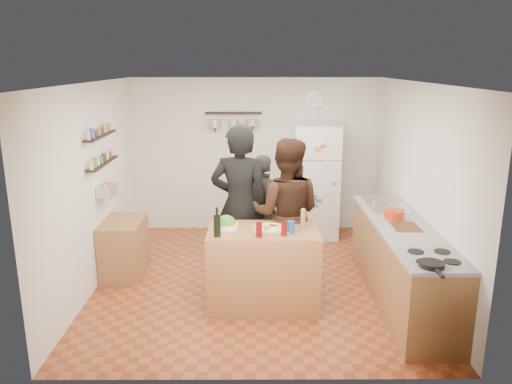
{
  "coord_description": "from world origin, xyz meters",
  "views": [
    {
      "loc": [
        -0.02,
        -5.96,
        2.73
      ],
      "look_at": [
        0.0,
        0.1,
        1.15
      ],
      "focal_mm": 35.0,
      "sensor_mm": 36.0,
      "label": 1
    }
  ],
  "objects_px": {
    "person_left": "(240,206)",
    "red_bowl": "(394,214)",
    "skillet": "(432,264)",
    "salad_bowl": "(226,226)",
    "person_center": "(286,214)",
    "side_table": "(124,247)",
    "wine_bottle": "(217,226)",
    "pepper_mill": "(303,220)",
    "salt_canister": "(291,227)",
    "fridge": "(315,181)",
    "counter_run": "(402,264)",
    "wall_clock": "(315,100)",
    "prep_island": "(263,267)",
    "person_back": "(263,213)"
  },
  "relations": [
    {
      "from": "person_left",
      "to": "red_bowl",
      "type": "xyz_separation_m",
      "value": [
        1.85,
        -0.22,
        -0.04
      ]
    },
    {
      "from": "skillet",
      "to": "red_bowl",
      "type": "height_order",
      "value": "red_bowl"
    },
    {
      "from": "salad_bowl",
      "to": "red_bowl",
      "type": "relative_size",
      "value": 1.13
    },
    {
      "from": "person_center",
      "to": "side_table",
      "type": "height_order",
      "value": "person_center"
    },
    {
      "from": "wine_bottle",
      "to": "person_left",
      "type": "distance_m",
      "value": 0.85
    },
    {
      "from": "pepper_mill",
      "to": "side_table",
      "type": "bearing_deg",
      "value": 159.98
    },
    {
      "from": "side_table",
      "to": "person_left",
      "type": "bearing_deg",
      "value": -10.05
    },
    {
      "from": "salad_bowl",
      "to": "side_table",
      "type": "relative_size",
      "value": 0.34
    },
    {
      "from": "salt_canister",
      "to": "fridge",
      "type": "bearing_deg",
      "value": 77.27
    },
    {
      "from": "person_center",
      "to": "salt_canister",
      "type": "bearing_deg",
      "value": 101.42
    },
    {
      "from": "counter_run",
      "to": "wall_clock",
      "type": "relative_size",
      "value": 8.77
    },
    {
      "from": "pepper_mill",
      "to": "red_bowl",
      "type": "relative_size",
      "value": 0.77
    },
    {
      "from": "fridge",
      "to": "wall_clock",
      "type": "relative_size",
      "value": 6.0
    },
    {
      "from": "counter_run",
      "to": "person_center",
      "type": "bearing_deg",
      "value": 162.82
    },
    {
      "from": "salad_bowl",
      "to": "wine_bottle",
      "type": "distance_m",
      "value": 0.3
    },
    {
      "from": "person_center",
      "to": "counter_run",
      "type": "relative_size",
      "value": 0.71
    },
    {
      "from": "counter_run",
      "to": "side_table",
      "type": "height_order",
      "value": "counter_run"
    },
    {
      "from": "side_table",
      "to": "person_center",
      "type": "bearing_deg",
      "value": -9.65
    },
    {
      "from": "wine_bottle",
      "to": "counter_run",
      "type": "distance_m",
      "value": 2.22
    },
    {
      "from": "pepper_mill",
      "to": "wall_clock",
      "type": "relative_size",
      "value": 0.62
    },
    {
      "from": "pepper_mill",
      "to": "counter_run",
      "type": "height_order",
      "value": "pepper_mill"
    },
    {
      "from": "salad_bowl",
      "to": "wine_bottle",
      "type": "xyz_separation_m",
      "value": [
        -0.08,
        -0.27,
        0.09
      ]
    },
    {
      "from": "person_center",
      "to": "fridge",
      "type": "distance_m",
      "value": 1.98
    },
    {
      "from": "wine_bottle",
      "to": "wall_clock",
      "type": "distance_m",
      "value": 3.45
    },
    {
      "from": "pepper_mill",
      "to": "person_center",
      "type": "xyz_separation_m",
      "value": [
        -0.17,
        0.47,
        -0.07
      ]
    },
    {
      "from": "salad_bowl",
      "to": "pepper_mill",
      "type": "bearing_deg",
      "value": 0.0
    },
    {
      "from": "salt_canister",
      "to": "skillet",
      "type": "relative_size",
      "value": 0.6
    },
    {
      "from": "salad_bowl",
      "to": "salt_canister",
      "type": "height_order",
      "value": "salt_canister"
    },
    {
      "from": "person_left",
      "to": "side_table",
      "type": "distance_m",
      "value": 1.7
    },
    {
      "from": "person_left",
      "to": "fridge",
      "type": "distance_m",
      "value": 2.14
    },
    {
      "from": "fridge",
      "to": "salt_canister",
      "type": "bearing_deg",
      "value": -102.73
    },
    {
      "from": "wine_bottle",
      "to": "wall_clock",
      "type": "xyz_separation_m",
      "value": [
        1.37,
        2.96,
        1.12
      ]
    },
    {
      "from": "wine_bottle",
      "to": "prep_island",
      "type": "bearing_deg",
      "value": 23.75
    },
    {
      "from": "salt_canister",
      "to": "fridge",
      "type": "distance_m",
      "value": 2.59
    },
    {
      "from": "side_table",
      "to": "red_bowl",
      "type": "bearing_deg",
      "value": -8.28
    },
    {
      "from": "fridge",
      "to": "skillet",
      "type": "bearing_deg",
      "value": -79.42
    },
    {
      "from": "person_back",
      "to": "red_bowl",
      "type": "bearing_deg",
      "value": 176.11
    },
    {
      "from": "salt_canister",
      "to": "person_center",
      "type": "distance_m",
      "value": 0.64
    },
    {
      "from": "wall_clock",
      "to": "person_center",
      "type": "bearing_deg",
      "value": -104.83
    },
    {
      "from": "salad_bowl",
      "to": "pepper_mill",
      "type": "xyz_separation_m",
      "value": [
        0.87,
        0.0,
        0.07
      ]
    },
    {
      "from": "pepper_mill",
      "to": "red_bowl",
      "type": "xyz_separation_m",
      "value": [
        1.12,
        0.33,
        -0.03
      ]
    },
    {
      "from": "person_back",
      "to": "counter_run",
      "type": "distance_m",
      "value": 1.88
    },
    {
      "from": "person_center",
      "to": "side_table",
      "type": "distance_m",
      "value": 2.21
    },
    {
      "from": "wall_clock",
      "to": "side_table",
      "type": "height_order",
      "value": "wall_clock"
    },
    {
      "from": "person_back",
      "to": "fridge",
      "type": "bearing_deg",
      "value": -102.8
    },
    {
      "from": "wine_bottle",
      "to": "fridge",
      "type": "xyz_separation_m",
      "value": [
        1.37,
        2.63,
        -0.13
      ]
    },
    {
      "from": "salt_canister",
      "to": "counter_run",
      "type": "bearing_deg",
      "value": 9.71
    },
    {
      "from": "pepper_mill",
      "to": "salt_canister",
      "type": "relative_size",
      "value": 1.36
    },
    {
      "from": "counter_run",
      "to": "skillet",
      "type": "bearing_deg",
      "value": -94.84
    },
    {
      "from": "skillet",
      "to": "fridge",
      "type": "relative_size",
      "value": 0.13
    }
  ]
}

